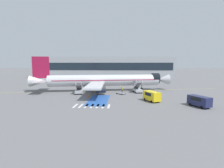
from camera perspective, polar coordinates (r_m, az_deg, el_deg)
The scene contains 22 objects.
ground_plane at distance 57.29m, azimuth -2.18°, elevation -2.32°, with size 600.00×600.00×0.00m, color slate.
apron_leadline_yellow at distance 57.86m, azimuth -2.39°, elevation -2.23°, with size 0.20×80.08×0.01m, color gold.
apron_stand_patch_blue at distance 43.57m, azimuth -4.35°, elevation -5.20°, with size 4.80×13.44×0.01m, color #2856A8.
apron_walkway_bar_0 at distance 38.39m, azimuth -11.90°, elevation -6.95°, with size 0.44×3.60×0.01m, color silver.
apron_walkway_bar_1 at distance 38.10m, azimuth -10.14°, elevation -7.02°, with size 0.44×3.60×0.01m, color silver.
apron_walkway_bar_2 at distance 37.84m, azimuth -8.36°, elevation -7.08°, with size 0.44×3.60×0.01m, color silver.
apron_walkway_bar_3 at distance 37.61m, azimuth -6.56°, elevation -7.13°, with size 0.44×3.60×0.01m, color silver.
apron_walkway_bar_4 at distance 37.43m, azimuth -4.73°, elevation -7.18°, with size 0.44×3.60×0.01m, color silver.
apron_walkway_bar_5 at distance 37.28m, azimuth -2.89°, elevation -7.22°, with size 0.44×3.60×0.01m, color silver.
apron_walkway_bar_6 at distance 37.17m, azimuth -1.04°, elevation -7.26°, with size 0.44×3.60×0.01m, color silver.
airliner at distance 57.37m, azimuth -3.10°, elevation 1.17°, with size 45.42×33.23×11.14m.
boarding_stairs_forward at distance 55.21m, azimuth 8.32°, elevation -1.68°, with size 3.06×5.50×4.10m.
boarding_stairs_aft at distance 53.29m, azimuth -10.72°, elevation -2.08°, with size 3.06×5.50×3.71m.
fuel_tanker at distance 83.73m, azimuth -4.10°, elevation 1.81°, with size 3.77×8.87×3.71m.
service_van_0 at distance 42.63m, azimuth 12.84°, elevation -3.69°, with size 3.84×4.99×2.37m.
service_van_1 at distance 40.62m, azimuth 26.60°, elevation -4.83°, with size 3.80×5.13×2.26m.
baggage_cart at distance 51.63m, azimuth 2.92°, elevation -3.03°, with size 2.97×2.78×0.87m.
ground_crew_0 at distance 52.69m, azimuth -6.29°, elevation -2.10°, with size 0.42×0.49×1.66m.
ground_crew_1 at distance 54.78m, azimuth 3.32°, elevation -1.65°, with size 0.48×0.45×1.79m.
traffic_cone_0 at distance 48.79m, azimuth 13.21°, elevation -3.79°, with size 0.44×0.44×0.48m.
traffic_cone_1 at distance 48.24m, azimuth -7.57°, elevation -3.66°, with size 0.62×0.62×0.69m.
terminal_building at distance 113.99m, azimuth -3.00°, elevation 5.46°, with size 89.89×12.10×13.13m.
Camera 1 is at (5.55, -56.32, 8.95)m, focal length 28.00 mm.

